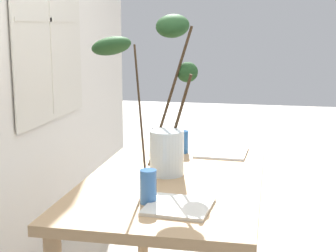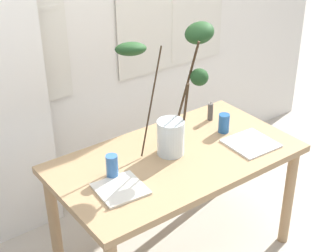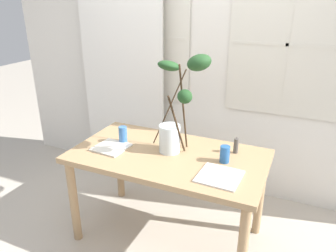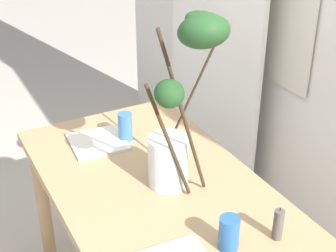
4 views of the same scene
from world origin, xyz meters
name	(u,v)px [view 4 (image 4 of 4)]	position (x,y,z in m)	size (l,w,h in m)	color
dining_table	(159,207)	(0.00, 0.00, 0.64)	(1.41, 0.78, 0.74)	tan
vase_with_branches	(182,108)	(0.03, 0.08, 1.08)	(0.52, 0.49, 0.75)	silver
drinking_glass_blue_left	(125,127)	(-0.40, 0.03, 0.80)	(0.06, 0.06, 0.13)	#386BAD
drinking_glass_blue_right	(229,233)	(0.41, 0.05, 0.80)	(0.07, 0.07, 0.12)	#235693
plate_square_left	(98,142)	(-0.43, -0.09, 0.74)	(0.24, 0.24, 0.01)	silver
pillar_candle	(278,225)	(0.45, 0.22, 0.79)	(0.03, 0.03, 0.13)	#514C47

